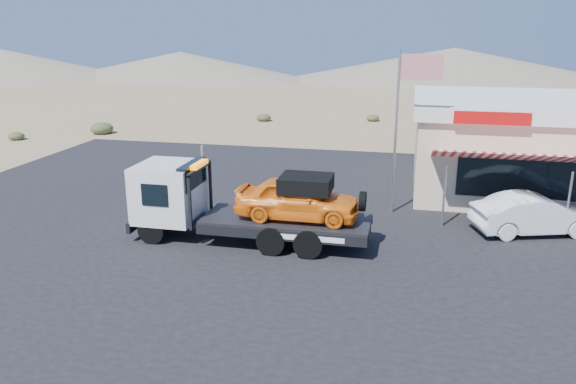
{
  "coord_description": "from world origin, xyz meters",
  "views": [
    {
      "loc": [
        5.23,
        -16.07,
        6.81
      ],
      "look_at": [
        1.36,
        1.38,
        1.5
      ],
      "focal_mm": 35.0,
      "sensor_mm": 36.0,
      "label": 1
    }
  ],
  "objects_px": {
    "white_sedan": "(535,214)",
    "jerky_store": "(537,144)",
    "tow_truck": "(244,201)",
    "flagpole": "(403,114)"
  },
  "relations": [
    {
      "from": "tow_truck",
      "to": "flagpole",
      "type": "distance_m",
      "value": 6.72
    },
    {
      "from": "tow_truck",
      "to": "white_sedan",
      "type": "height_order",
      "value": "tow_truck"
    },
    {
      "from": "white_sedan",
      "to": "jerky_store",
      "type": "height_order",
      "value": "jerky_store"
    },
    {
      "from": "tow_truck",
      "to": "flagpole",
      "type": "xyz_separation_m",
      "value": [
        4.84,
        4.01,
        2.39
      ]
    },
    {
      "from": "white_sedan",
      "to": "flagpole",
      "type": "relative_size",
      "value": 0.68
    },
    {
      "from": "white_sedan",
      "to": "flagpole",
      "type": "height_order",
      "value": "flagpole"
    },
    {
      "from": "white_sedan",
      "to": "jerky_store",
      "type": "relative_size",
      "value": 0.39
    },
    {
      "from": "tow_truck",
      "to": "white_sedan",
      "type": "bearing_deg",
      "value": 16.35
    },
    {
      "from": "tow_truck",
      "to": "jerky_store",
      "type": "relative_size",
      "value": 0.74
    },
    {
      "from": "tow_truck",
      "to": "flagpole",
      "type": "relative_size",
      "value": 1.28
    }
  ]
}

